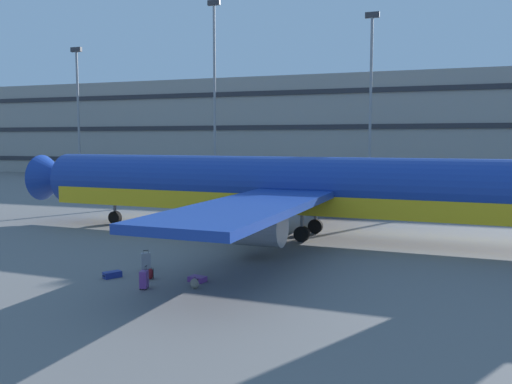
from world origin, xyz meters
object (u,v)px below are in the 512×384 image
(suitcase_black, at_px, (197,279))
(suitcase_large, at_px, (144,279))
(backpack_navy, at_px, (194,284))
(suitcase_teal, at_px, (112,275))
(backpack_small, at_px, (150,274))
(airliner, at_px, (295,189))
(suitcase_silver, at_px, (146,261))

(suitcase_black, bearing_deg, suitcase_large, -133.32)
(suitcase_black, height_order, backpack_navy, backpack_navy)
(suitcase_black, bearing_deg, suitcase_teal, -171.16)
(suitcase_large, distance_m, backpack_small, 1.46)
(suitcase_teal, bearing_deg, suitcase_black, 8.84)
(backpack_navy, xyz_separation_m, backpack_small, (-2.36, 0.72, 0.02))
(suitcase_black, bearing_deg, backpack_small, -172.83)
(suitcase_large, height_order, backpack_navy, suitcase_large)
(airliner, bearing_deg, backpack_small, -105.96)
(backpack_small, bearing_deg, suitcase_silver, 126.28)
(airliner, relative_size, suitcase_large, 42.58)
(airliner, distance_m, backpack_navy, 12.45)
(airliner, relative_size, backpack_small, 77.14)
(airliner, bearing_deg, suitcase_silver, -112.92)
(suitcase_black, distance_m, backpack_small, 2.06)
(suitcase_large, xyz_separation_m, backpack_small, (-0.51, 1.36, -0.16))
(airliner, xyz_separation_m, suitcase_large, (-2.75, -12.76, -2.51))
(suitcase_black, relative_size, backpack_small, 1.52)
(airliner, height_order, suitcase_black, airliner)
(backpack_navy, bearing_deg, airliner, 85.77)
(airliner, relative_size, suitcase_silver, 42.97)
(backpack_navy, bearing_deg, suitcase_black, 108.47)
(suitcase_silver, xyz_separation_m, backpack_navy, (3.35, -2.07, -0.21))
(airliner, xyz_separation_m, backpack_small, (-3.26, -11.40, -2.68))
(suitcase_silver, height_order, suitcase_teal, suitcase_silver)
(suitcase_black, relative_size, backpack_navy, 1.67)
(suitcase_teal, bearing_deg, suitcase_large, -26.07)
(suitcase_silver, distance_m, backpack_small, 1.68)
(airliner, xyz_separation_m, suitcase_black, (-1.22, -11.14, -2.78))
(backpack_navy, bearing_deg, suitcase_large, -160.85)
(airliner, height_order, suitcase_large, airliner)
(suitcase_silver, xyz_separation_m, suitcase_large, (1.50, -2.71, -0.03))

